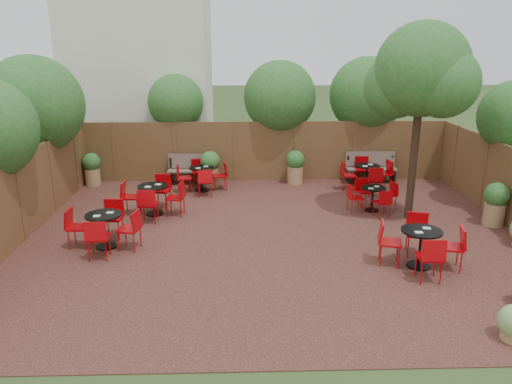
{
  "coord_description": "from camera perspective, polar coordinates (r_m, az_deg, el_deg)",
  "views": [
    {
      "loc": [
        -0.79,
        -10.93,
        4.61
      ],
      "look_at": [
        -0.45,
        0.5,
        1.0
      ],
      "focal_mm": 34.27,
      "sensor_mm": 36.0,
      "label": 1
    }
  ],
  "objects": [
    {
      "name": "ground",
      "position": [
        11.89,
        2.25,
        -5.31
      ],
      "size": [
        80.0,
        80.0,
        0.0
      ],
      "primitive_type": "plane",
      "color": "#354F23",
      "rests_on": "ground"
    },
    {
      "name": "courtyard_paving",
      "position": [
        11.89,
        2.25,
        -5.26
      ],
      "size": [
        12.0,
        10.0,
        0.02
      ],
      "primitive_type": "cube",
      "color": "#331715",
      "rests_on": "ground"
    },
    {
      "name": "fence_back",
      "position": [
        16.36,
        1.11,
        4.76
      ],
      "size": [
        12.0,
        0.08,
        2.0
      ],
      "primitive_type": "cube",
      "color": "brown",
      "rests_on": "ground"
    },
    {
      "name": "fence_left",
      "position": [
        12.64,
        -25.96,
        -0.91
      ],
      "size": [
        0.08,
        10.0,
        2.0
      ],
      "primitive_type": "cube",
      "color": "brown",
      "rests_on": "ground"
    },
    {
      "name": "neighbour_building",
      "position": [
        19.3,
        -13.26,
        15.26
      ],
      "size": [
        5.0,
        4.0,
        8.0
      ],
      "primitive_type": "cube",
      "color": "silver",
      "rests_on": "ground"
    },
    {
      "name": "overhang_foliage",
      "position": [
        14.18,
        -6.97,
        9.73
      ],
      "size": [
        15.57,
        10.64,
        2.76
      ],
      "color": "#255E1E",
      "rests_on": "ground"
    },
    {
      "name": "courtyard_tree",
      "position": [
        12.98,
        18.76,
        12.67
      ],
      "size": [
        2.56,
        2.46,
        5.03
      ],
      "rotation": [
        0.0,
        0.0,
        -0.13
      ],
      "color": "black",
      "rests_on": "courtyard_paving"
    },
    {
      "name": "park_bench_left",
      "position": [
        16.18,
        -7.46,
        2.71
      ],
      "size": [
        1.59,
        0.57,
        0.97
      ],
      "rotation": [
        0.0,
        0.0,
        -0.05
      ],
      "color": "brown",
      "rests_on": "courtyard_paving"
    },
    {
      "name": "park_bench_right",
      "position": [
        16.65,
        13.24,
        2.88
      ],
      "size": [
        1.63,
        0.53,
        1.0
      ],
      "rotation": [
        0.0,
        0.0,
        -0.01
      ],
      "color": "brown",
      "rests_on": "courtyard_paving"
    },
    {
      "name": "bistro_tables",
      "position": [
        12.95,
        0.89,
        -1.11
      ],
      "size": [
        8.73,
        7.19,
        0.95
      ],
      "color": "black",
      "rests_on": "courtyard_paving"
    },
    {
      "name": "planters",
      "position": [
        14.95,
        1.13,
        2.05
      ],
      "size": [
        11.89,
        4.51,
        1.16
      ],
      "color": "#98734C",
      "rests_on": "courtyard_paving"
    }
  ]
}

